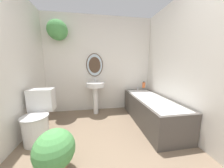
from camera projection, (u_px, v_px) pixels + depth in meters
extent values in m
cube|color=silver|center=(100.00, 65.00, 2.94)|extent=(2.79, 0.06, 2.40)
ellipsoid|color=#4C3828|center=(95.00, 65.00, 2.87)|extent=(0.42, 0.02, 0.59)
ellipsoid|color=silver|center=(95.00, 65.00, 2.86)|extent=(0.38, 0.01, 0.55)
cylinder|color=#9E6042|center=(57.00, 25.00, 2.48)|extent=(0.20, 0.20, 0.11)
sphere|color=#4C934C|center=(57.00, 30.00, 2.50)|extent=(0.44, 0.44, 0.44)
cube|color=silver|center=(1.00, 65.00, 1.47)|extent=(0.06, 2.62, 2.40)
cube|color=silver|center=(185.00, 65.00, 1.91)|extent=(0.06, 2.62, 2.40)
cylinder|color=white|center=(36.00, 130.00, 1.75)|extent=(0.36, 0.36, 0.42)
cylinder|color=silver|center=(35.00, 117.00, 1.71)|extent=(0.39, 0.39, 0.02)
cube|color=white|center=(42.00, 100.00, 1.96)|extent=(0.39, 0.22, 0.38)
cylinder|color=white|center=(96.00, 100.00, 2.78)|extent=(0.13, 0.13, 0.68)
cylinder|color=white|center=(95.00, 85.00, 2.71)|extent=(0.44, 0.44, 0.11)
cylinder|color=silver|center=(95.00, 80.00, 2.81)|extent=(0.02, 0.02, 0.10)
cube|color=#4C4742|center=(150.00, 110.00, 2.37)|extent=(0.65, 1.66, 0.53)
cube|color=white|center=(151.00, 99.00, 2.33)|extent=(0.55, 1.56, 0.04)
cylinder|color=silver|center=(138.00, 89.00, 3.03)|extent=(0.04, 0.04, 0.08)
cylinder|color=#DB6633|center=(144.00, 85.00, 2.97)|extent=(0.08, 0.08, 0.14)
cylinder|color=black|center=(144.00, 82.00, 2.95)|extent=(0.04, 0.04, 0.02)
sphere|color=#4C934C|center=(55.00, 149.00, 1.20)|extent=(0.43, 0.43, 0.43)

